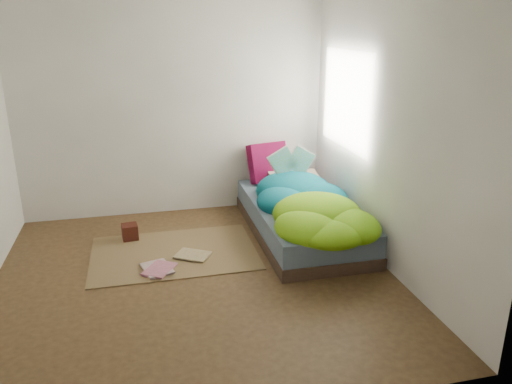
# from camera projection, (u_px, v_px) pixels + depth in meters

# --- Properties ---
(ground) EXTENTS (3.50, 3.50, 0.00)m
(ground) POSITION_uv_depth(u_px,v_px,m) (196.00, 278.00, 4.46)
(ground) COLOR #402B18
(ground) RESTS_ON ground
(room_walls) EXTENTS (3.54, 3.54, 2.62)m
(room_walls) POSITION_uv_depth(u_px,v_px,m) (190.00, 95.00, 3.95)
(room_walls) COLOR silver
(room_walls) RESTS_ON ground
(bed) EXTENTS (1.00, 2.00, 0.34)m
(bed) POSITION_uv_depth(u_px,v_px,m) (301.00, 219.00, 5.34)
(bed) COLOR #33281C
(bed) RESTS_ON ground
(duvet) EXTENTS (0.96, 1.84, 0.34)m
(duvet) POSITION_uv_depth(u_px,v_px,m) (309.00, 196.00, 5.03)
(duvet) COLOR #086780
(duvet) RESTS_ON bed
(rug) EXTENTS (1.60, 1.10, 0.01)m
(rug) POSITION_uv_depth(u_px,v_px,m) (174.00, 253.00, 4.93)
(rug) COLOR brown
(rug) RESTS_ON ground
(pillow_floral) EXTENTS (0.58, 0.36, 0.13)m
(pillow_floral) POSITION_uv_depth(u_px,v_px,m) (295.00, 181.00, 5.83)
(pillow_floral) COLOR beige
(pillow_floral) RESTS_ON bed
(pillow_magenta) EXTENTS (0.49, 0.25, 0.47)m
(pillow_magenta) POSITION_uv_depth(u_px,v_px,m) (268.00, 162.00, 5.99)
(pillow_magenta) COLOR #4A0421
(pillow_magenta) RESTS_ON bed
(open_book) EXTENTS (0.43, 0.11, 0.26)m
(open_book) POSITION_uv_depth(u_px,v_px,m) (292.00, 153.00, 5.48)
(open_book) COLOR #2D8C34
(open_book) RESTS_ON duvet
(wooden_box) EXTENTS (0.18, 0.18, 0.16)m
(wooden_box) POSITION_uv_depth(u_px,v_px,m) (130.00, 232.00, 5.22)
(wooden_box) COLOR #380E0C
(wooden_box) RESTS_ON rug
(floor_book_a) EXTENTS (0.31, 0.37, 0.02)m
(floor_book_a) POSITION_uv_depth(u_px,v_px,m) (145.00, 272.00, 4.52)
(floor_book_a) COLOR silver
(floor_book_a) RESTS_ON rug
(floor_book_b) EXTENTS (0.35, 0.38, 0.03)m
(floor_book_b) POSITION_uv_depth(u_px,v_px,m) (149.00, 268.00, 4.59)
(floor_book_b) COLOR pink
(floor_book_b) RESTS_ON rug
(floor_book_c) EXTENTS (0.39, 0.36, 0.02)m
(floor_book_c) POSITION_uv_depth(u_px,v_px,m) (188.00, 260.00, 4.74)
(floor_book_c) COLOR tan
(floor_book_c) RESTS_ON rug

